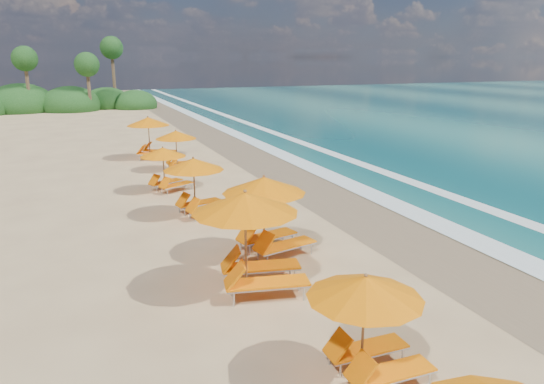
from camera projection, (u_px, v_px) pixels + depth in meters
The scene contains 11 objects.
ground at pixel (272, 225), 17.92m from camera, with size 160.00×160.00×0.00m, color tan.
wet_sand at pixel (369, 212), 19.35m from camera, with size 4.00×160.00×0.01m, color #867050.
surf_foam at pixel (426, 204), 20.32m from camera, with size 4.00×160.00×0.01m.
station_1 at pixel (371, 320), 9.06m from camera, with size 2.28×2.10×2.12m.
station_2 at pixel (254, 235), 12.50m from camera, with size 3.23×3.10×2.67m.
station_3 at pixel (269, 210), 14.89m from camera, with size 3.03×2.91×2.48m.
station_4 at pixel (198, 182), 18.67m from camera, with size 2.78×2.68×2.26m.
station_5 at pixel (167, 166), 22.14m from camera, with size 2.67×2.66×2.03m.
station_6 at pixel (180, 148), 26.19m from camera, with size 2.32×2.14×2.16m.
station_7 at pixel (152, 135), 29.21m from camera, with size 3.32×3.32×2.49m.
treeline at pixel (32, 102), 54.88m from camera, with size 25.80×8.80×9.74m.
Camera 1 is at (-6.34, -15.78, 5.75)m, focal length 33.36 mm.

